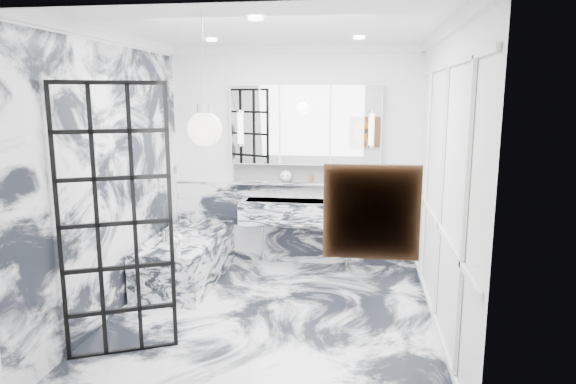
# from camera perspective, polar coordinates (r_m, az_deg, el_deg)

# --- Properties ---
(floor) EXTENTS (3.60, 3.60, 0.00)m
(floor) POSITION_cam_1_polar(r_m,az_deg,el_deg) (5.29, -1.90, -13.75)
(floor) COLOR silver
(floor) RESTS_ON ground
(ceiling) EXTENTS (3.60, 3.60, 0.00)m
(ceiling) POSITION_cam_1_polar(r_m,az_deg,el_deg) (4.85, -2.12, 17.94)
(ceiling) COLOR white
(ceiling) RESTS_ON wall_back
(wall_back) EXTENTS (3.60, 0.00, 3.60)m
(wall_back) POSITION_cam_1_polar(r_m,az_deg,el_deg) (6.64, 0.70, 3.88)
(wall_back) COLOR white
(wall_back) RESTS_ON floor
(wall_front) EXTENTS (3.60, 0.00, 3.60)m
(wall_front) POSITION_cam_1_polar(r_m,az_deg,el_deg) (3.16, -7.71, -3.84)
(wall_front) COLOR white
(wall_front) RESTS_ON floor
(wall_left) EXTENTS (0.00, 3.60, 3.60)m
(wall_left) POSITION_cam_1_polar(r_m,az_deg,el_deg) (5.39, -19.01, 1.70)
(wall_left) COLOR white
(wall_left) RESTS_ON floor
(wall_right) EXTENTS (0.00, 3.60, 3.60)m
(wall_right) POSITION_cam_1_polar(r_m,az_deg,el_deg) (4.86, 16.90, 0.91)
(wall_right) COLOR white
(wall_right) RESTS_ON floor
(marble_clad_back) EXTENTS (3.18, 0.05, 1.05)m
(marble_clad_back) POSITION_cam_1_polar(r_m,az_deg,el_deg) (6.78, 0.66, -3.52)
(marble_clad_back) COLOR silver
(marble_clad_back) RESTS_ON floor
(marble_clad_left) EXTENTS (0.02, 3.56, 2.68)m
(marble_clad_left) POSITION_cam_1_polar(r_m,az_deg,el_deg) (5.39, -18.83, 1.07)
(marble_clad_left) COLOR silver
(marble_clad_left) RESTS_ON floor
(panel_molding) EXTENTS (0.03, 3.40, 2.30)m
(panel_molding) POSITION_cam_1_polar(r_m,az_deg,el_deg) (4.88, 16.60, -0.24)
(panel_molding) COLOR white
(panel_molding) RESTS_ON floor
(soap_bottle_a) EXTENTS (0.09, 0.09, 0.19)m
(soap_bottle_a) POSITION_cam_1_polar(r_m,az_deg,el_deg) (6.53, 6.99, 1.77)
(soap_bottle_a) COLOR #8C5919
(soap_bottle_a) RESTS_ON ledge
(soap_bottle_b) EXTENTS (0.08, 0.08, 0.16)m
(soap_bottle_b) POSITION_cam_1_polar(r_m,az_deg,el_deg) (6.54, 5.64, 1.66)
(soap_bottle_b) COLOR #4C4C51
(soap_bottle_b) RESTS_ON ledge
(soap_bottle_c) EXTENTS (0.12, 0.12, 0.14)m
(soap_bottle_c) POSITION_cam_1_polar(r_m,az_deg,el_deg) (6.53, 8.55, 1.51)
(soap_bottle_c) COLOR silver
(soap_bottle_c) RESTS_ON ledge
(face_pot) EXTENTS (0.15, 0.15, 0.15)m
(face_pot) POSITION_cam_1_polar(r_m,az_deg,el_deg) (6.60, -0.23, 1.77)
(face_pot) COLOR white
(face_pot) RESTS_ON ledge
(amber_bottle) EXTENTS (0.04, 0.04, 0.10)m
(amber_bottle) POSITION_cam_1_polar(r_m,az_deg,el_deg) (6.56, 2.55, 1.49)
(amber_bottle) COLOR #8C5919
(amber_bottle) RESTS_ON ledge
(flower_vase) EXTENTS (0.08, 0.08, 0.12)m
(flower_vase) POSITION_cam_1_polar(r_m,az_deg,el_deg) (5.41, -12.28, -6.50)
(flower_vase) COLOR silver
(flower_vase) RESTS_ON bathtub
(crittall_door) EXTENTS (0.81, 0.41, 2.29)m
(crittall_door) POSITION_cam_1_polar(r_m,az_deg,el_deg) (4.48, -18.55, -3.36)
(crittall_door) COLOR black
(crittall_door) RESTS_ON floor
(artwork) EXTENTS (0.46, 0.04, 0.46)m
(artwork) POSITION_cam_1_polar(r_m,az_deg,el_deg) (3.06, 9.25, -2.21)
(artwork) COLOR #C86814
(artwork) RESTS_ON wall_front
(pendant_light) EXTENTS (0.24, 0.24, 0.24)m
(pendant_light) POSITION_cam_1_polar(r_m,az_deg,el_deg) (3.58, -9.22, 6.92)
(pendant_light) COLOR white
(pendant_light) RESTS_ON ceiling
(trough_sink) EXTENTS (1.60, 0.45, 0.30)m
(trough_sink) POSITION_cam_1_polar(r_m,az_deg,el_deg) (6.50, 1.73, -2.28)
(trough_sink) COLOR silver
(trough_sink) RESTS_ON wall_back
(ledge) EXTENTS (1.90, 0.14, 0.04)m
(ledge) POSITION_cam_1_polar(r_m,az_deg,el_deg) (6.59, 1.90, 0.92)
(ledge) COLOR silver
(ledge) RESTS_ON wall_back
(subway_tile) EXTENTS (1.90, 0.03, 0.23)m
(subway_tile) POSITION_cam_1_polar(r_m,az_deg,el_deg) (6.63, 1.97, 2.16)
(subway_tile) COLOR white
(subway_tile) RESTS_ON wall_back
(mirror_cabinet) EXTENTS (1.90, 0.16, 1.00)m
(mirror_cabinet) POSITION_cam_1_polar(r_m,az_deg,el_deg) (6.51, 1.95, 7.45)
(mirror_cabinet) COLOR white
(mirror_cabinet) RESTS_ON wall_back
(sconce_left) EXTENTS (0.07, 0.07, 0.40)m
(sconce_left) POSITION_cam_1_polar(r_m,az_deg,el_deg) (6.56, -5.34, 7.08)
(sconce_left) COLOR white
(sconce_left) RESTS_ON mirror_cabinet
(sconce_right) EXTENTS (0.07, 0.07, 0.40)m
(sconce_right) POSITION_cam_1_polar(r_m,az_deg,el_deg) (6.38, 9.24, 6.89)
(sconce_right) COLOR white
(sconce_right) RESTS_ON mirror_cabinet
(bathtub) EXTENTS (0.75, 1.65, 0.55)m
(bathtub) POSITION_cam_1_polar(r_m,az_deg,el_deg) (6.28, -11.18, -7.24)
(bathtub) COLOR silver
(bathtub) RESTS_ON floor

